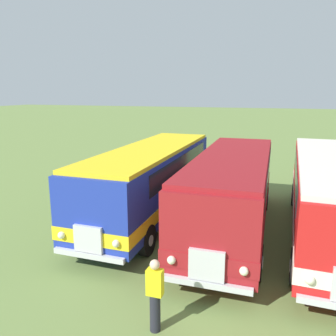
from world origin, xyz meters
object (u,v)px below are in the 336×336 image
at_px(bus_first_in_row, 152,176).
at_px(bus_second_in_row, 232,187).
at_px(marshal_person, 155,295).
at_px(bus_third_in_row, 332,192).

relative_size(bus_first_in_row, bus_second_in_row, 1.04).
bearing_deg(bus_second_in_row, bus_first_in_row, 169.66).
distance_m(bus_first_in_row, marshal_person, 7.35).
bearing_deg(bus_third_in_row, marshal_person, -122.59).
distance_m(bus_first_in_row, bus_second_in_row, 3.53).
relative_size(bus_third_in_row, marshal_person, 6.20).
distance_m(bus_second_in_row, bus_third_in_row, 3.51).
bearing_deg(bus_first_in_row, bus_second_in_row, -10.34).
height_order(bus_third_in_row, marshal_person, bus_third_in_row).
xyz_separation_m(bus_first_in_row, bus_third_in_row, (6.95, -0.11, 0.00)).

